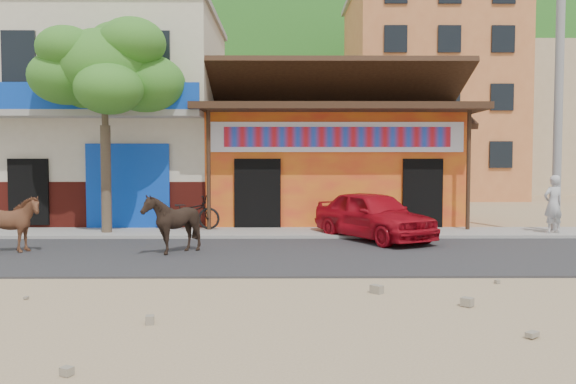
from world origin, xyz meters
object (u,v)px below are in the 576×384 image
(utility_pole, at_px, (559,91))
(scooter, at_px, (188,212))
(red_car, at_px, (373,215))
(cow_dark, at_px, (172,224))
(tree, at_px, (105,125))
(pedestrian, at_px, (553,204))
(cow_tan, at_px, (4,225))

(utility_pole, relative_size, scooter, 4.20)
(red_car, distance_m, scooter, 5.46)
(cow_dark, bearing_deg, tree, -148.28)
(cow_dark, xyz_separation_m, scooter, (-0.32, 3.99, -0.10))
(scooter, bearing_deg, cow_dark, -168.28)
(cow_dark, relative_size, scooter, 0.71)
(cow_dark, height_order, scooter, cow_dark)
(utility_pole, distance_m, pedestrian, 3.24)
(utility_pole, bearing_deg, cow_tan, -166.41)
(tree, height_order, cow_tan, tree)
(cow_dark, bearing_deg, cow_tan, -96.54)
(tree, height_order, pedestrian, tree)
(tree, height_order, cow_dark, tree)
(cow_tan, height_order, cow_dark, cow_dark)
(cow_tan, distance_m, pedestrian, 14.10)
(scooter, bearing_deg, cow_tan, 145.85)
(utility_pole, height_order, pedestrian, utility_pole)
(tree, xyz_separation_m, utility_pole, (12.80, 0.20, 1.00))
(red_car, xyz_separation_m, scooter, (-5.19, 1.72, -0.07))
(tree, distance_m, scooter, 3.39)
(tree, height_order, red_car, tree)
(tree, height_order, scooter, tree)
(red_car, bearing_deg, pedestrian, -21.43)
(pedestrian, bearing_deg, utility_pole, -137.21)
(red_car, xyz_separation_m, pedestrian, (5.14, 0.74, 0.24))
(utility_pole, bearing_deg, scooter, 177.19)
(tree, relative_size, cow_dark, 4.42)
(cow_dark, bearing_deg, red_car, 109.49)
(tree, bearing_deg, pedestrian, -1.19)
(tree, relative_size, cow_tan, 3.92)
(cow_dark, distance_m, pedestrian, 10.46)
(cow_tan, xyz_separation_m, scooter, (3.46, 3.93, -0.07))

